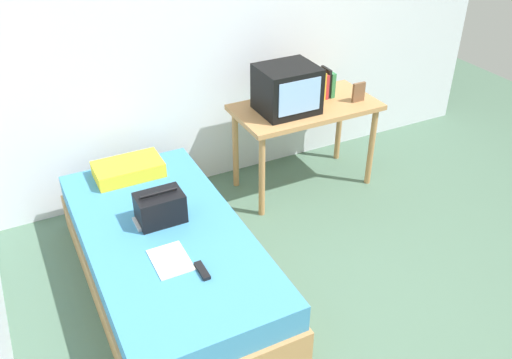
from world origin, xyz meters
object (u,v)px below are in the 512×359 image
(water_bottle, at_px, (319,95))
(book_row, at_px, (323,84))
(remote_dark, at_px, (202,271))
(bed, at_px, (168,260))
(remote_silver, at_px, (139,224))
(magazine, at_px, (171,260))
(picture_frame, at_px, (359,92))
(pillow, at_px, (128,169))
(desk, at_px, (305,116))
(handbag, at_px, (160,208))
(tv, at_px, (287,89))

(water_bottle, bearing_deg, book_row, 49.83)
(remote_dark, bearing_deg, bed, 98.78)
(water_bottle, relative_size, remote_silver, 1.36)
(book_row, relative_size, magazine, 0.83)
(picture_frame, xyz_separation_m, remote_silver, (-1.98, -0.43, -0.36))
(pillow, distance_m, remote_silver, 0.63)
(desk, relative_size, handbag, 3.87)
(desk, relative_size, picture_frame, 7.31)
(tv, height_order, water_bottle, tv)
(tv, relative_size, magazine, 1.52)
(picture_frame, distance_m, pillow, 1.91)
(magazine, bearing_deg, desk, 32.92)
(tv, bearing_deg, remote_silver, -158.71)
(pillow, relative_size, magazine, 1.67)
(bed, distance_m, desk, 1.66)
(bed, xyz_separation_m, desk, (1.44, 0.69, 0.43))
(bed, height_order, magazine, magazine)
(bed, distance_m, handbag, 0.36)
(remote_silver, bearing_deg, pillow, 79.66)
(picture_frame, bearing_deg, book_row, 133.87)
(book_row, bearing_deg, remote_dark, -141.87)
(desk, xyz_separation_m, book_row, (0.21, 0.09, 0.21))
(bed, xyz_separation_m, remote_silver, (-0.13, 0.14, 0.24))
(pillow, bearing_deg, picture_frame, -5.74)
(bed, height_order, remote_silver, remote_silver)
(picture_frame, height_order, magazine, picture_frame)
(water_bottle, relative_size, pillow, 0.40)
(pillow, distance_m, handbag, 0.63)
(tv, xyz_separation_m, water_bottle, (0.26, -0.05, -0.08))
(desk, xyz_separation_m, handbag, (-1.42, -0.57, -0.09))
(pillow, bearing_deg, magazine, -92.43)
(remote_dark, height_order, remote_silver, same)
(pillow, distance_m, magazine, 1.04)
(water_bottle, relative_size, picture_frame, 1.23)
(water_bottle, relative_size, book_row, 0.81)
(bed, height_order, pillow, pillow)
(handbag, distance_m, remote_silver, 0.17)
(water_bottle, distance_m, magazine, 1.86)
(tv, xyz_separation_m, handbag, (-1.23, -0.55, -0.37))
(desk, bearing_deg, magazine, -147.08)
(book_row, distance_m, pillow, 1.70)
(bed, relative_size, remote_dark, 12.82)
(desk, xyz_separation_m, water_bottle, (0.07, -0.07, 0.19))
(bed, distance_m, tv, 1.59)
(magazine, distance_m, remote_silver, 0.42)
(desk, xyz_separation_m, tv, (-0.19, -0.02, 0.28))
(bed, height_order, tv, tv)
(water_bottle, height_order, handbag, water_bottle)
(remote_dark, bearing_deg, magazine, 126.14)
(desk, distance_m, magazine, 1.80)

